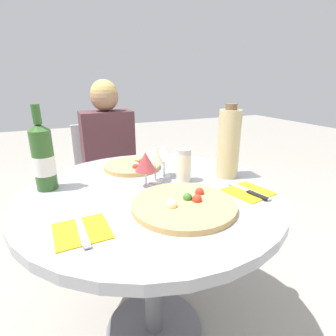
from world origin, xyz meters
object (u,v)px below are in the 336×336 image
seated_diner (113,178)px  wine_bottle (43,158)px  dining_table (152,218)px  chair_behind_diner (109,186)px  tall_carafe (228,143)px  pizza_large (184,205)px

seated_diner → wine_bottle: bearing=57.4°
seated_diner → dining_table: bearing=89.5°
chair_behind_diner → tall_carafe: (0.35, -0.89, 0.48)m
chair_behind_diner → wine_bottle: bearing=62.7°
dining_table → wine_bottle: (-0.37, 0.17, 0.25)m
seated_diner → pizza_large: bearing=92.4°
tall_carafe → pizza_large: bearing=-148.5°
chair_behind_diner → wine_bottle: 0.93m
wine_bottle → chair_behind_diner: bearing=62.7°
dining_table → pizza_large: size_ratio=2.87×
chair_behind_diner → seated_diner: size_ratio=0.74×
dining_table → chair_behind_diner: 0.91m
tall_carafe → dining_table: bearing=-179.8°
wine_bottle → pizza_large: bearing=-41.2°
chair_behind_diner → seated_diner: seated_diner is taller
seated_diner → tall_carafe: bearing=114.8°
chair_behind_diner → tall_carafe: 1.07m
chair_behind_diner → pizza_large: 1.13m
wine_bottle → tall_carafe: bearing=-13.3°
chair_behind_diner → tall_carafe: bearing=111.4°
dining_table → pizza_large: (0.05, -0.19, 0.14)m
chair_behind_diner → seated_diner: 0.17m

